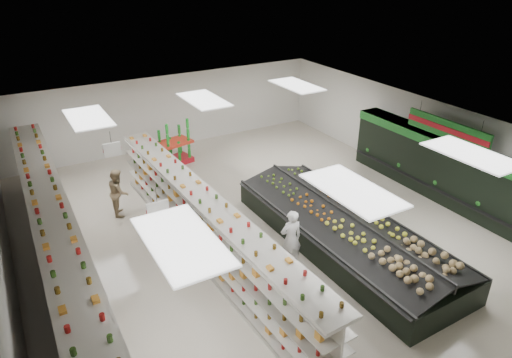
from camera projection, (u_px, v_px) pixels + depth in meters
floor at (260, 227)px, 14.53m from camera, size 16.00×16.00×0.00m
ceiling at (260, 133)px, 13.11m from camera, size 14.00×16.00×0.02m
wall_back at (168, 112)px, 20.04m from camera, size 14.00×0.02×3.20m
wall_left at (3, 249)px, 10.69m from camera, size 0.02×16.00×3.20m
wall_right at (422, 140)px, 16.95m from camera, size 0.02×16.00×3.20m
produce_wall_case at (445, 166)px, 15.73m from camera, size 0.93×8.00×2.20m
aisle_sign_near at (158, 210)px, 10.06m from camera, size 0.52×0.06×0.75m
aisle_sign_far at (112, 149)px, 13.17m from camera, size 0.52×0.06×0.75m
hortifruti_banner at (447, 129)px, 14.98m from camera, size 0.12×3.20×0.95m
gondola_left at (56, 241)px, 12.00m from camera, size 1.09×12.93×2.24m
gondola_center at (206, 230)px, 12.75m from camera, size 1.30×11.23×1.94m
produce_island at (343, 230)px, 13.42m from camera, size 2.89×7.76×1.15m
soda_endcap at (174, 144)px, 18.64m from camera, size 1.51×1.19×1.72m
shopper_main at (291, 239)px, 12.39m from camera, size 0.68×0.48×1.73m
shopper_background at (119, 192)px, 14.97m from camera, size 0.65×0.87×1.61m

